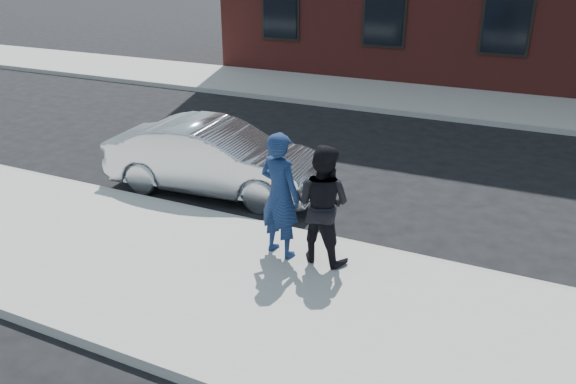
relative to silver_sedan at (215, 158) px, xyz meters
The scene contains 8 objects.
ground 4.69m from the silver_sedan, 34.67° to the right, with size 100.00×100.00×0.00m, color black.
near_sidewalk 4.82m from the silver_sedan, 37.13° to the right, with size 50.00×3.50×0.15m, color #999691.
near_curb 4.01m from the silver_sedan, 15.94° to the right, with size 50.00×0.10×0.15m, color #999691.
far_sidewalk 9.44m from the silver_sedan, 66.09° to the left, with size 50.00×3.50×0.15m, color #999691.
far_curb 7.83m from the silver_sedan, 60.73° to the left, with size 50.00×0.10×0.15m, color #999691.
silver_sedan is the anchor object (origin of this frame).
man_hoodie 2.98m from the silver_sedan, 39.31° to the right, with size 0.77×0.60×1.85m.
man_peacoat 3.40m from the silver_sedan, 31.48° to the right, with size 0.90×0.74×1.72m.
Camera 1 is at (1.68, -5.72, 4.24)m, focal length 35.00 mm.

